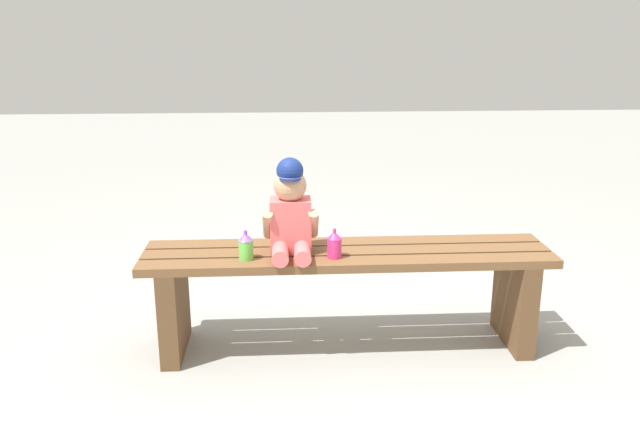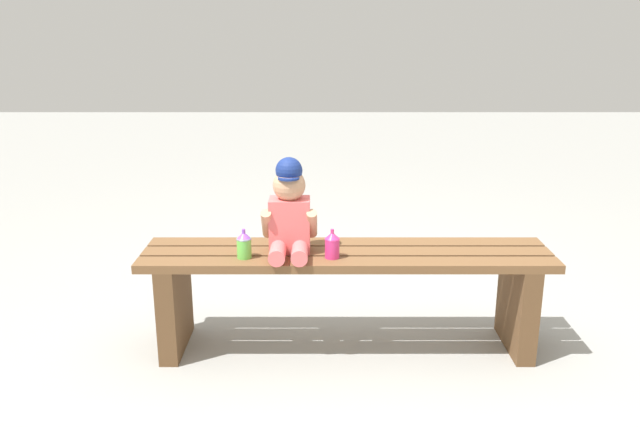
{
  "view_description": "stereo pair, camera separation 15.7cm",
  "coord_description": "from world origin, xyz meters",
  "px_view_note": "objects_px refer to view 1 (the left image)",
  "views": [
    {
      "loc": [
        -0.27,
        -2.6,
        1.38
      ],
      "look_at": [
        -0.12,
        -0.05,
        0.63
      ],
      "focal_mm": 36.45,
      "sensor_mm": 36.0,
      "label": 1
    },
    {
      "loc": [
        -0.11,
        -2.61,
        1.38
      ],
      "look_at": [
        -0.12,
        -0.05,
        0.63
      ],
      "focal_mm": 36.45,
      "sensor_mm": 36.0,
      "label": 2
    }
  ],
  "objects_px": {
    "child_figure": "(290,212)",
    "sippy_cup_right": "(334,244)",
    "sippy_cup_left": "(246,246)",
    "park_bench": "(347,281)"
  },
  "relations": [
    {
      "from": "child_figure",
      "to": "sippy_cup_right",
      "type": "distance_m",
      "value": 0.23
    },
    {
      "from": "child_figure",
      "to": "sippy_cup_left",
      "type": "relative_size",
      "value": 3.26
    },
    {
      "from": "park_bench",
      "to": "sippy_cup_left",
      "type": "relative_size",
      "value": 14.0
    },
    {
      "from": "sippy_cup_left",
      "to": "child_figure",
      "type": "bearing_deg",
      "value": 21.18
    },
    {
      "from": "park_bench",
      "to": "child_figure",
      "type": "distance_m",
      "value": 0.4
    },
    {
      "from": "child_figure",
      "to": "park_bench",
      "type": "bearing_deg",
      "value": 3.34
    },
    {
      "from": "child_figure",
      "to": "sippy_cup_left",
      "type": "distance_m",
      "value": 0.23
    },
    {
      "from": "park_bench",
      "to": "sippy_cup_right",
      "type": "relative_size",
      "value": 14.0
    },
    {
      "from": "sippy_cup_left",
      "to": "sippy_cup_right",
      "type": "relative_size",
      "value": 1.0
    },
    {
      "from": "park_bench",
      "to": "sippy_cup_right",
      "type": "height_order",
      "value": "sippy_cup_right"
    }
  ]
}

